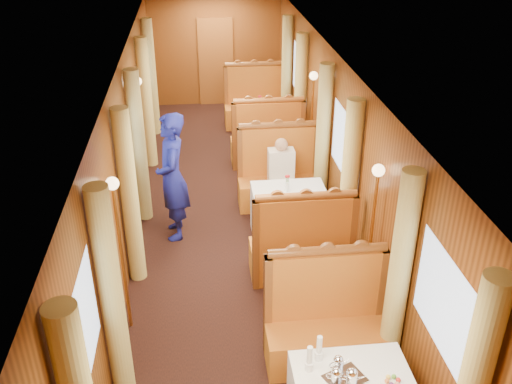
{
  "coord_description": "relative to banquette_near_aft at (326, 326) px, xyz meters",
  "views": [
    {
      "loc": [
        -0.5,
        -7.06,
        4.55
      ],
      "look_at": [
        0.21,
        -0.55,
        1.05
      ],
      "focal_mm": 40.0,
      "sensor_mm": 36.0,
      "label": 1
    }
  ],
  "objects": [
    {
      "name": "teapot_back",
      "position": [
        -0.12,
        -0.95,
        0.39
      ],
      "size": [
        0.17,
        0.14,
        0.13
      ],
      "primitive_type": null,
      "rotation": [
        0.0,
        0.0,
        0.16
      ],
      "color": "silver",
      "rests_on": "tea_tray"
    },
    {
      "name": "sconce_right_aft",
      "position": [
        0.65,
        4.24,
        0.96
      ],
      "size": [
        0.14,
        0.14,
        1.95
      ],
      "color": "#BF8C3F",
      "rests_on": "floor"
    },
    {
      "name": "banquette_mid_fwd",
      "position": [
        0.0,
        1.47,
        0.0
      ],
      "size": [
        1.3,
        0.55,
        1.34
      ],
      "color": "#A73D12",
      "rests_on": "floor"
    },
    {
      "name": "ceiling",
      "position": [
        -0.75,
        2.49,
        2.08
      ],
      "size": [
        3.0,
        12.0,
        0.01
      ],
      "primitive_type": null,
      "rotation": [
        3.14,
        0.0,
        0.0
      ],
      "color": "silver",
      "rests_on": "wall_left"
    },
    {
      "name": "table_far",
      "position": [
        0.0,
        5.99,
        -0.05
      ],
      "size": [
        1.05,
        0.72,
        0.75
      ],
      "primitive_type": "cube",
      "color": "white",
      "rests_on": "floor"
    },
    {
      "name": "passenger",
      "position": [
        -0.0,
        3.26,
        0.32
      ],
      "size": [
        0.4,
        0.44,
        0.76
      ],
      "color": "beige",
      "rests_on": "banquette_mid_aft"
    },
    {
      "name": "curtain_right_far_b",
      "position": [
        0.63,
        6.77,
        0.75
      ],
      "size": [
        0.22,
        0.22,
        2.35
      ],
      "primitive_type": "cylinder",
      "color": "#CDBE69",
      "rests_on": "floor"
    },
    {
      "name": "floor",
      "position": [
        -0.75,
        2.49,
        -0.42
      ],
      "size": [
        3.0,
        12.0,
        0.01
      ],
      "primitive_type": null,
      "color": "black",
      "rests_on": "ground"
    },
    {
      "name": "sconce_right_fore",
      "position": [
        0.65,
        0.74,
        0.96
      ],
      "size": [
        0.14,
        0.14,
        1.95
      ],
      "color": "#BF8C3F",
      "rests_on": "floor"
    },
    {
      "name": "curtain_left_near_b",
      "position": [
        -2.13,
        -0.23,
        0.75
      ],
      "size": [
        0.22,
        0.22,
        2.35
      ],
      "primitive_type": "cylinder",
      "color": "#CDBE69",
      "rests_on": "floor"
    },
    {
      "name": "banquette_mid_aft",
      "position": [
        0.0,
        3.5,
        0.0
      ],
      "size": [
        1.3,
        0.55,
        1.34
      ],
      "color": "#A73D12",
      "rests_on": "floor"
    },
    {
      "name": "wall_right",
      "position": [
        0.75,
        2.49,
        0.83
      ],
      "size": [
        0.01,
        12.0,
        2.5
      ],
      "primitive_type": null,
      "rotation": [
        1.57,
        0.0,
        -1.57
      ],
      "color": "brown",
      "rests_on": "floor"
    },
    {
      "name": "window_left_near",
      "position": [
        -2.24,
        -1.01,
        1.03
      ],
      "size": [
        0.01,
        1.2,
        0.9
      ],
      "primitive_type": null,
      "rotation": [
        1.57,
        0.0,
        1.57
      ],
      "color": "#98ADCC",
      "rests_on": "wall_left"
    },
    {
      "name": "banquette_far_fwd",
      "position": [
        0.0,
        4.97,
        0.0
      ],
      "size": [
        1.3,
        0.55,
        1.34
      ],
      "color": "#A73D12",
      "rests_on": "floor"
    },
    {
      "name": "sconce_left_fore",
      "position": [
        -2.15,
        0.74,
        0.96
      ],
      "size": [
        0.14,
        0.14,
        1.95
      ],
      "color": "#BF8C3F",
      "rests_on": "floor"
    },
    {
      "name": "rose_vase_mid",
      "position": [
        -0.04,
        2.48,
        0.5
      ],
      "size": [
        0.06,
        0.06,
        0.36
      ],
      "rotation": [
        0.0,
        0.0,
        -0.31
      ],
      "color": "silver",
      "rests_on": "table_mid"
    },
    {
      "name": "table_mid",
      "position": [
        0.0,
        2.49,
        -0.05
      ],
      "size": [
        1.05,
        0.72,
        0.75
      ],
      "primitive_type": "cube",
      "color": "white",
      "rests_on": "floor"
    },
    {
      "name": "window_left_far",
      "position": [
        -2.24,
        5.99,
        1.03
      ],
      "size": [
        0.01,
        1.2,
        0.9
      ],
      "primitive_type": null,
      "rotation": [
        1.57,
        0.0,
        1.57
      ],
      "color": "#98ADCC",
      "rests_on": "wall_left"
    },
    {
      "name": "curtain_right_mid_b",
      "position": [
        0.63,
        3.27,
        0.75
      ],
      "size": [
        0.22,
        0.22,
        2.35
      ],
      "primitive_type": "cylinder",
      "color": "#CDBE69",
      "rests_on": "floor"
    },
    {
      "name": "curtain_left_mid_b",
      "position": [
        -2.13,
        3.27,
        0.75
      ],
      "size": [
        0.22,
        0.22,
        2.35
      ],
      "primitive_type": "cylinder",
      "color": "#CDBE69",
      "rests_on": "floor"
    },
    {
      "name": "cup_inboard",
      "position": [
        -0.38,
        -0.91,
        0.43
      ],
      "size": [
        0.08,
        0.08,
        0.26
      ],
      "rotation": [
        0.0,
        0.0,
        -0.11
      ],
      "color": "white",
      "rests_on": "table_near"
    },
    {
      "name": "window_right_near",
      "position": [
        0.74,
        -1.01,
        1.03
      ],
      "size": [
        0.01,
        1.2,
        0.9
      ],
      "primitive_type": null,
      "rotation": [
        1.57,
        0.0,
        -1.57
      ],
      "color": "#98ADCC",
      "rests_on": "wall_right"
    },
    {
      "name": "wall_left",
      "position": [
        -2.25,
        2.49,
        0.83
      ],
      "size": [
        0.01,
        12.0,
        2.5
      ],
      "primitive_type": null,
      "rotation": [
        1.57,
        0.0,
        1.57
      ],
      "color": "brown",
      "rests_on": "floor"
    },
    {
      "name": "steward",
      "position": [
        -1.64,
        2.71,
        0.52
      ],
      "size": [
        0.5,
        0.72,
        1.89
      ],
      "primitive_type": "imported",
      "rotation": [
        0.0,
        0.0,
        -1.49
      ],
      "color": "navy",
      "rests_on": "floor"
    },
    {
      "name": "fruit_plate",
      "position": [
        0.31,
        -1.15,
        0.35
      ],
      "size": [
        0.2,
        0.2,
        0.05
      ],
      "rotation": [
        0.0,
        0.0,
        -0.4
      ],
      "color": "white",
      "rests_on": "table_near"
    },
    {
      "name": "curtain_right_near_b",
      "position": [
        0.63,
        -0.23,
        0.75
      ],
      "size": [
        0.22,
        0.22,
        2.35
      ],
      "primitive_type": "cylinder",
      "color": "#CDBE69",
      "rests_on": "floor"
    },
    {
      "name": "teapot_right",
      "position": [
        -0.05,
        -1.12,
        0.39
      ],
      "size": [
        0.2,
        0.17,
        0.14
      ],
      "primitive_type": null,
      "rotation": [
        0.0,
        0.0,
        -0.3
      ],
      "color": "silver",
      "rests_on": "tea_tray"
    },
    {
      "name": "banquette_near_aft",
      "position": [
        0.0,
        0.0,
        0.0
      ],
      "size": [
        1.3,
        0.55,
        1.34
      ],
      "color": "#A73D12",
      "rests_on": "floor"
    },
    {
      "name": "curtain_right_far_a",
      "position": [
        0.63,
        5.21,
        0.75
      ],
      "size": [
        0.22,
        0.22,
        2.35
      ],
      "primitive_type": "cylinder",
      "color": "#CDBE69",
      "rests_on": "floor"
    },
    {
      "name": "cup_outboard",
      "position": [
        -0.26,
        -0.79,
        0.43
      ],
      "size": [
        0.08,
        0.08,
        0.26
      ],
      "rotation": [
        0.0,
        0.0,
        0.13
      ],
      "color": "white",
      "rests_on": "table_near"
    },
    {
      "name": "teapot_left",
      "position": [
        -0.17,
        -1.09,
        0.39
      ],
      "size": [
        0.19,
        0.16,
        0.13
      ],
      "primitive_type": null,
      "rotation": [
        0.0,
        0.0,
        -0.27
      ],
      "color": "silver",
      "rests_on": "tea_tray"
    },
    {
      "name": "curtain_left_mid_a",
      "position": [
        -2.13,
        1.71,
        0.75
      ],
      "size": [
        0.22,
        0.22,
        2.35
      ],
      "primitive_type": "cylinder",
      "color": "#CDBE69",
      "rests_on": "floor"
    },
    {
      "name": "window_left_mid",
      "position": [
        -2.24,
        2.49,
        1.03
      ],
      "size": [
        0.01,
        1.2,
        0.9
      ],
      "primitive_type": null,
      "rotation": [
        1.57,
        0.0,
        1.57
      ],
      "color": "#98ADCC",
      "rests_on": "wall_left"
    },
    {
      "name": "window_right_mid",
      "position": [
        0.74,
        2.49,
        1.03
      ],
      "size": [
        0.01,
        1.2,
        0.9
      ],
      "primitive_type": null,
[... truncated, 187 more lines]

